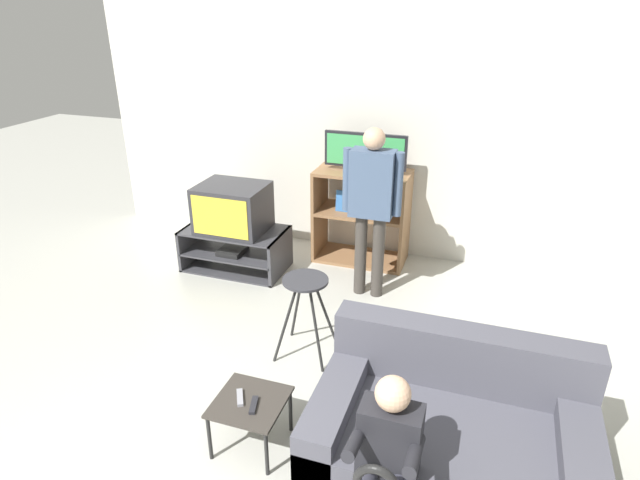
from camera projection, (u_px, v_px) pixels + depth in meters
wall_back at (386, 133)px, 5.43m from camera, size 6.40×0.06×2.60m
tv_stand at (236, 249)px, 5.47m from camera, size 1.03×0.57×0.43m
television_main at (233, 208)px, 5.28m from camera, size 0.66×0.55×0.47m
media_shelf at (361, 216)px, 5.53m from camera, size 0.95×0.49×0.98m
television_flat at (365, 154)px, 5.24m from camera, size 0.82×0.20×0.39m
folding_stool at (305, 294)px, 4.01m from camera, size 0.42×0.39×0.66m
snack_table at (250, 406)px, 3.24m from camera, size 0.42×0.42×0.34m
remote_control_black at (254, 405)px, 3.18m from camera, size 0.07×0.15×0.02m
remote_control_white at (240, 398)px, 3.24m from camera, size 0.10×0.14×0.02m
couch at (449, 439)px, 3.04m from camera, size 1.52×0.95×0.81m
person_standing_adult at (372, 198)px, 4.68m from camera, size 0.53×0.20×1.58m
person_seated_child at (386, 458)px, 2.52m from camera, size 0.33×0.43×0.99m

